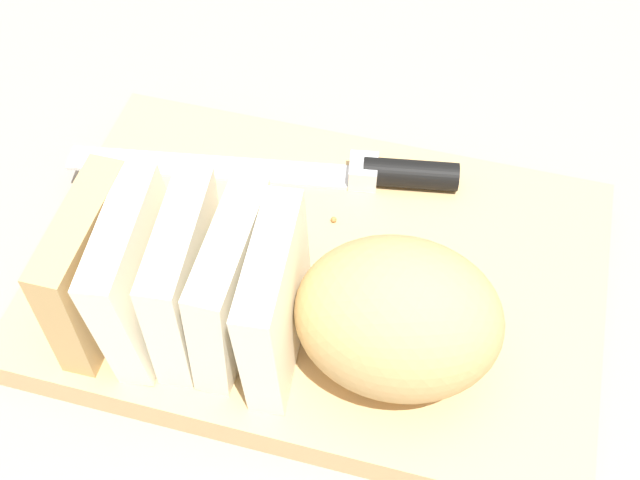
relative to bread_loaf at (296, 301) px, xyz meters
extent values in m
plane|color=gray|center=(0.00, -0.06, -0.08)|extent=(3.00, 3.00, 0.00)
cube|color=tan|center=(0.00, -0.06, -0.06)|extent=(0.38, 0.26, 0.03)
ellipsoid|color=tan|center=(-0.06, 0.00, 0.00)|extent=(0.12, 0.10, 0.10)
cube|color=#F2E8CC|center=(0.01, 0.00, 0.00)|extent=(0.03, 0.09, 0.10)
cube|color=#F2E8CC|center=(0.04, 0.00, 0.00)|extent=(0.03, 0.09, 0.10)
cube|color=#F2E8CC|center=(0.07, 0.00, 0.00)|extent=(0.03, 0.09, 0.10)
cube|color=#F2E8CC|center=(0.10, 0.01, 0.00)|extent=(0.04, 0.09, 0.10)
cube|color=tan|center=(0.12, 0.01, 0.00)|extent=(0.02, 0.09, 0.10)
cube|color=silver|center=(0.10, -0.13, -0.05)|extent=(0.22, 0.05, 0.00)
cylinder|color=black|center=(-0.04, -0.15, -0.04)|extent=(0.07, 0.03, 0.02)
cube|color=silver|center=(-0.01, -0.14, -0.04)|extent=(0.02, 0.03, 0.02)
sphere|color=#A8753D|center=(-0.03, -0.09, -0.05)|extent=(0.01, 0.01, 0.01)
sphere|color=#A8753D|center=(0.04, -0.01, -0.05)|extent=(0.01, 0.01, 0.01)
sphere|color=#A8753D|center=(0.00, -0.10, -0.05)|extent=(0.00, 0.00, 0.00)
sphere|color=#A8753D|center=(0.02, -0.06, -0.05)|extent=(0.01, 0.01, 0.01)
camera|label=1|loc=(-0.07, 0.24, 0.40)|focal=45.76mm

